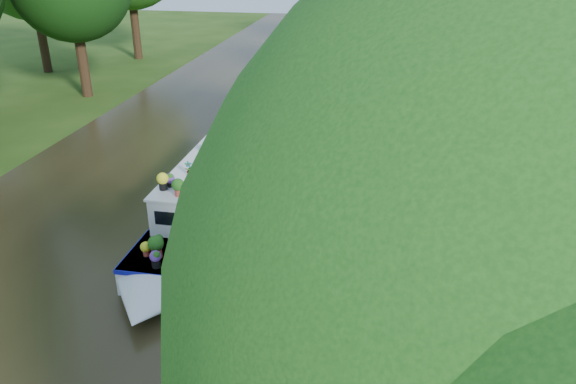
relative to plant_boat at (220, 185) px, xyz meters
The scene contains 8 objects.
ground 3.12m from the plant_boat, 41.48° to the right, with size 100.00×100.00×0.00m, color #244310.
canal_water 4.33m from the plant_boat, 152.06° to the right, with size 10.00×100.00×0.02m, color black.
towpath 4.07m from the plant_boat, 29.96° to the right, with size 2.20×100.00×0.03m, color brown.
plant_boat is the anchor object (origin of this frame).
second_boat 16.16m from the plant_boat, 91.77° to the left, with size 3.10×6.66×1.23m.
sandwich_board 6.30m from the plant_boat, 62.22° to the right, with size 0.71×0.62×1.08m.
pedestrian_pink 22.00m from the plant_boat, 82.78° to the left, with size 0.62×0.41×1.70m, color #D7588E.
verge_plant 1.78m from the plant_boat, ahead, with size 0.38×0.33×0.42m, color #3C7122.
Camera 1 is at (2.91, -13.71, 8.19)m, focal length 35.00 mm.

